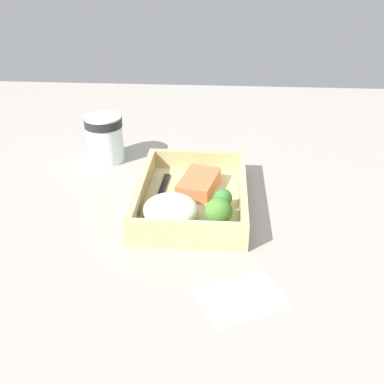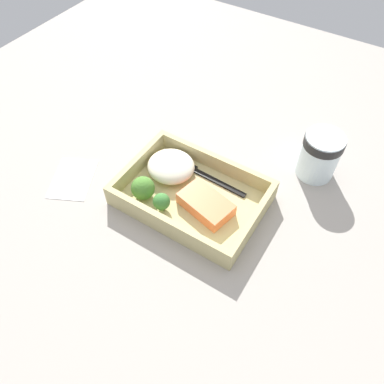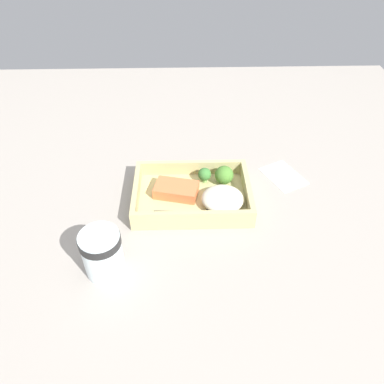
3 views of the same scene
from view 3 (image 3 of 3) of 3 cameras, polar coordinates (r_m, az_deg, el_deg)
name	(u,v)px [view 3 (image 3 of 3)]	position (r cm, az deg, el deg)	size (l,w,h in cm)	color
ground_plane	(192,203)	(94.05, 0.00, -1.69)	(160.00, 160.00, 2.00)	#9D958C
takeout_tray	(192,198)	(92.96, 0.00, -0.97)	(28.41, 19.92, 1.20)	tan
tray_rim	(192,191)	(91.30, 0.00, 0.18)	(28.41, 19.92, 3.75)	tan
salmon_fillet	(176,190)	(92.42, -2.41, 0.33)	(10.44, 6.23, 2.75)	#E67141
mashed_potatoes	(223,199)	(89.32, 4.69, -1.05)	(10.07, 9.57, 3.93)	beige
broccoli_floret_1	(224,175)	(95.28, 4.92, 2.56)	(4.77, 4.77, 4.96)	#7F9F5B
broccoli_floret_2	(205,175)	(95.54, 1.93, 2.67)	(3.36, 3.36, 4.07)	#74A257
fork	(192,213)	(87.99, -0.02, -3.26)	(15.86, 2.34, 0.44)	black
paper_cup	(102,251)	(76.69, -13.54, -8.80)	(8.22, 8.22, 10.33)	white
receipt_slip	(283,176)	(103.38, 13.76, 2.41)	(8.23, 11.47, 0.24)	white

